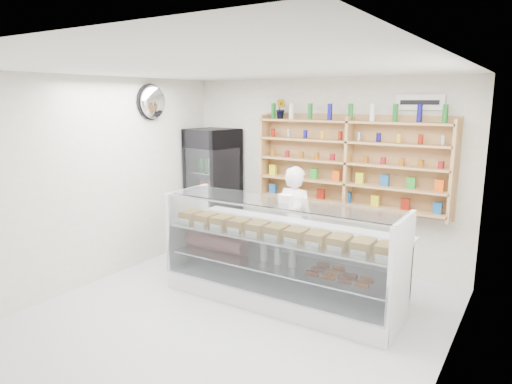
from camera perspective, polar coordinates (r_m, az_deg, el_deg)
The scene contains 8 objects.
room at distance 4.90m, azimuth -4.08°, elevation -1.37°, with size 5.00×5.00×5.00m.
display_counter at distance 5.77m, azimuth 3.06°, elevation -10.21°, with size 2.98×0.89×1.30m.
shop_worker at distance 6.44m, azimuth 4.88°, elevation -3.76°, with size 0.58×0.38×1.59m, color white.
drinks_cooler at distance 7.71m, azimuth -5.38°, elevation 0.41°, with size 0.82×0.80×2.01m.
wall_shelving at distance 6.67m, azimuth 11.49°, elevation 3.58°, with size 2.84×0.28×1.33m.
potted_plant at distance 7.09m, azimuth 3.15°, elevation 10.34°, with size 0.17×0.13×0.30m, color #1E6626.
security_mirror at distance 7.11m, azimuth -12.74°, elevation 10.93°, with size 0.15×0.50×0.50m, color silver.
wall_sign at distance 6.47m, azimuth 19.79°, elevation 10.50°, with size 0.62×0.03×0.20m, color white.
Camera 1 is at (2.85, -3.84, 2.50)m, focal length 32.00 mm.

